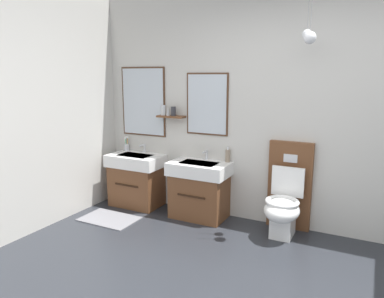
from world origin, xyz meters
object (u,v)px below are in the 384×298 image
(vanity_sink_left, at_px, (137,179))
(soap_dispenser, at_px, (228,156))
(vanity_sink_right, at_px, (200,189))
(toilet, at_px, (286,201))
(toothbrush_cup, at_px, (127,146))

(vanity_sink_left, relative_size, soap_dispenser, 3.84)
(vanity_sink_right, bearing_deg, vanity_sink_left, 180.00)
(vanity_sink_left, relative_size, toilet, 0.72)
(toilet, distance_m, soap_dispenser, 0.86)
(vanity_sink_left, distance_m, vanity_sink_right, 0.93)
(vanity_sink_right, xyz_separation_m, toilet, (1.04, -0.00, 0.02))
(toothbrush_cup, height_order, soap_dispenser, toothbrush_cup)
(vanity_sink_right, height_order, toothbrush_cup, toothbrush_cup)
(vanity_sink_left, bearing_deg, toilet, -0.05)
(vanity_sink_left, bearing_deg, soap_dispenser, 7.89)
(vanity_sink_right, distance_m, toothbrush_cup, 1.28)
(vanity_sink_right, distance_m, toilet, 1.04)
(vanity_sink_left, height_order, soap_dispenser, soap_dispenser)
(vanity_sink_left, xyz_separation_m, toothbrush_cup, (-0.28, 0.16, 0.39))
(vanity_sink_left, relative_size, vanity_sink_right, 1.00)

